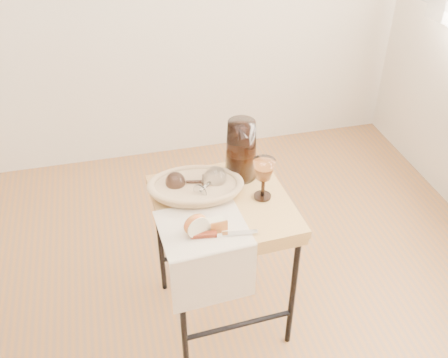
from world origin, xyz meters
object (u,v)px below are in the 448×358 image
object	(u,v)px
pitcher	(241,150)
wine_goblet	(263,179)
goblet_lying_a	(187,182)
goblet_lying_b	(209,183)
bread_basket	(196,188)
tea_towel	(203,227)
apple_half	(195,224)
table_knife	(222,233)
side_table	(223,262)

from	to	relation	value
pitcher	wine_goblet	xyz separation A→B (m)	(0.04, -0.16, -0.04)
goblet_lying_a	wine_goblet	distance (m)	0.29
goblet_lying_b	pitcher	distance (m)	0.19
bread_basket	goblet_lying_a	xyz separation A→B (m)	(-0.03, 0.01, 0.03)
tea_towel	goblet_lying_b	size ratio (longest dim) A/B	2.15
tea_towel	goblet_lying_a	bearing A→B (deg)	89.53
goblet_lying_b	pitcher	xyz separation A→B (m)	(0.15, 0.09, 0.07)
tea_towel	wine_goblet	distance (m)	0.30
apple_half	goblet_lying_a	bearing A→B (deg)	68.14
goblet_lying_a	goblet_lying_b	bearing A→B (deg)	169.35
bread_basket	tea_towel	bearing A→B (deg)	-85.73
tea_towel	goblet_lying_a	distance (m)	0.22
table_knife	tea_towel	bearing A→B (deg)	140.81
pitcher	apple_half	world-z (taller)	pitcher
tea_towel	wine_goblet	bearing A→B (deg)	20.85
tea_towel	apple_half	bearing A→B (deg)	-142.89
goblet_lying_a	table_knife	size ratio (longest dim) A/B	0.56
wine_goblet	apple_half	world-z (taller)	wine_goblet
side_table	goblet_lying_b	size ratio (longest dim) A/B	4.50
goblet_lying_a	wine_goblet	bearing A→B (deg)	173.36
tea_towel	goblet_lying_a	size ratio (longest dim) A/B	2.40
goblet_lying_b	tea_towel	bearing A→B (deg)	-153.66
table_knife	apple_half	bearing A→B (deg)	166.63
tea_towel	wine_goblet	world-z (taller)	wine_goblet
side_table	goblet_lying_b	xyz separation A→B (m)	(-0.04, 0.05, 0.37)
tea_towel	pitcher	bearing A→B (deg)	48.25
bread_basket	wine_goblet	xyz separation A→B (m)	(0.24, -0.08, 0.06)
pitcher	wine_goblet	size ratio (longest dim) A/B	1.68
goblet_lying_a	tea_towel	bearing A→B (deg)	106.35
goblet_lying_b	wine_goblet	bearing A→B (deg)	-62.17
tea_towel	goblet_lying_a	world-z (taller)	goblet_lying_a
side_table	bread_basket	xyz separation A→B (m)	(-0.09, 0.07, 0.34)
goblet_lying_a	pitcher	xyz separation A→B (m)	(0.23, 0.06, 0.07)
goblet_lying_b	apple_half	world-z (taller)	goblet_lying_b
goblet_lying_b	bread_basket	bearing A→B (deg)	114.00
table_knife	goblet_lying_a	bearing A→B (deg)	111.68
side_table	wine_goblet	world-z (taller)	wine_goblet
wine_goblet	apple_half	distance (m)	0.32
side_table	apple_half	xyz separation A→B (m)	(-0.13, -0.15, 0.37)
apple_half	tea_towel	bearing A→B (deg)	23.18
tea_towel	pitcher	size ratio (longest dim) A/B	1.06
apple_half	wine_goblet	bearing A→B (deg)	8.89
pitcher	table_knife	bearing A→B (deg)	-133.86
pitcher	table_knife	xyz separation A→B (m)	(-0.16, -0.33, -0.11)
goblet_lying_a	table_knife	world-z (taller)	goblet_lying_a
bread_basket	table_knife	bearing A→B (deg)	-72.68
bread_basket	wine_goblet	bearing A→B (deg)	-9.89
bread_basket	apple_half	bearing A→B (deg)	-92.61
wine_goblet	table_knife	bearing A→B (deg)	-138.88
wine_goblet	apple_half	size ratio (longest dim) A/B	1.93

